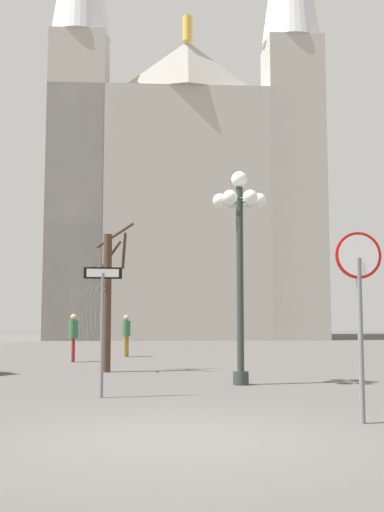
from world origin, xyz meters
name	(u,v)px	position (x,y,z in m)	size (l,w,h in m)	color
ground_plane	(178,438)	(0.00, 0.00, 0.00)	(120.00, 120.00, 0.00)	#514F4C
cathedral	(185,193)	(-1.86, 37.43, 10.91)	(20.09, 14.89, 37.13)	#ADA89E
stop_sign	(359,290)	(2.62, 1.16, 1.94)	(0.70, 0.13, 2.81)	slate
one_way_arrow_sign	(102,314)	(-1.72, 3.83, 1.60)	(0.73, 0.17, 2.51)	slate
street_lamp	(240,233)	(1.05, 6.18, 3.49)	(1.27, 1.14, 4.96)	#2D3833
bare_tree	(108,296)	(-2.59, 9.27, 2.13)	(1.16, 1.17, 4.31)	#473323
pedestrian_walking	(126,332)	(-3.01, 15.79, 0.97)	(0.32, 0.32, 1.62)	olive
pedestrian_standing	(73,333)	(-4.43, 13.00, 0.99)	(0.32, 0.32, 1.64)	maroon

